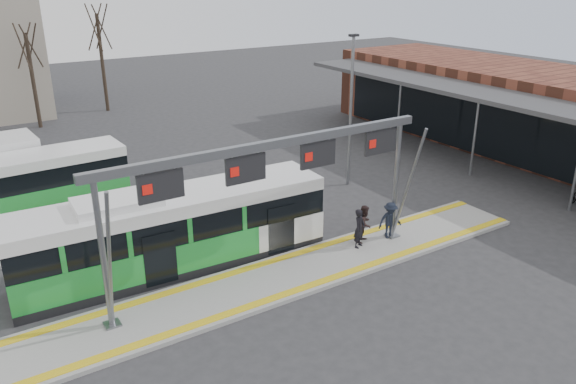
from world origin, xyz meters
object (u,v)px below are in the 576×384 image
at_px(gantry, 275,169).
at_px(hero_bus, 173,231).
at_px(passenger_a, 359,228).
at_px(passenger_b, 365,224).
at_px(passenger_c, 390,220).

bearing_deg(gantry, hero_bus, 135.36).
height_order(passenger_a, passenger_b, passenger_a).
relative_size(passenger_a, passenger_b, 1.03).
height_order(hero_bus, passenger_b, hero_bus).
xyz_separation_m(passenger_a, passenger_c, (1.63, -0.04, -0.03)).
bearing_deg(passenger_c, passenger_b, 178.49).
bearing_deg(passenger_a, passenger_b, 1.81).
bearing_deg(hero_bus, passenger_b, -16.06).
xyz_separation_m(gantry, passenger_b, (4.52, 0.33, -3.35)).
bearing_deg(passenger_c, gantry, -165.64).
relative_size(hero_bus, passenger_c, 7.50).
bearing_deg(gantry, passenger_b, 4.14).
height_order(gantry, passenger_c, gantry).
bearing_deg(passenger_c, hero_bus, 175.95).
relative_size(gantry, passenger_c, 8.12).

